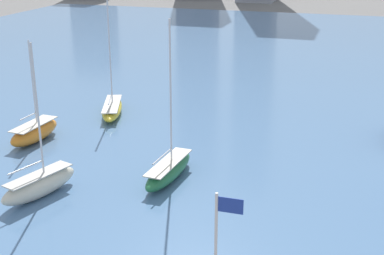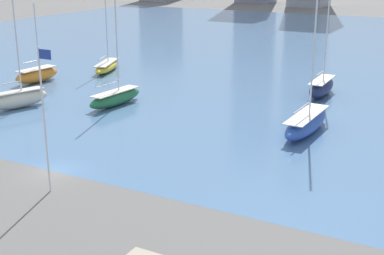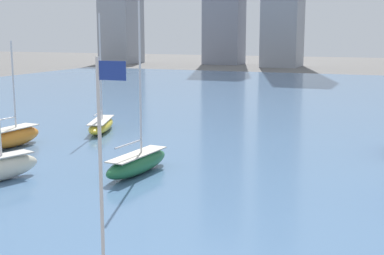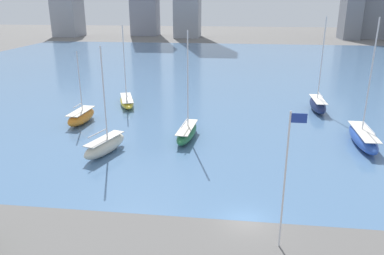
{
  "view_description": "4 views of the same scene",
  "coord_description": "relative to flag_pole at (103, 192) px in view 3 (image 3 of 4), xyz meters",
  "views": [
    {
      "loc": [
        7.66,
        -22.95,
        21.48
      ],
      "look_at": [
        -5.4,
        18.89,
        5.77
      ],
      "focal_mm": 50.0,
      "sensor_mm": 36.0,
      "label": 1
    },
    {
      "loc": [
        30.25,
        -31.39,
        17.28
      ],
      "look_at": [
        7.0,
        11.79,
        1.65
      ],
      "focal_mm": 50.0,
      "sensor_mm": 36.0,
      "label": 2
    },
    {
      "loc": [
        13.06,
        -20.08,
        12.11
      ],
      "look_at": [
        -1.53,
        16.45,
        5.06
      ],
      "focal_mm": 50.0,
      "sensor_mm": 36.0,
      "label": 3
    },
    {
      "loc": [
        -1.21,
        -29.07,
        18.69
      ],
      "look_at": [
        -6.05,
        10.08,
        5.11
      ],
      "focal_mm": 35.0,
      "sensor_mm": 36.0,
      "label": 4
    }
  ],
  "objects": [
    {
      "name": "harbor_water",
      "position": [
        -2.66,
        73.2,
        -6.1
      ],
      "size": [
        180.0,
        140.0,
        0.0
      ],
      "color": "#4C7099",
      "rests_on": "ground_plane"
    },
    {
      "name": "flag_pole",
      "position": [
        0.0,
        0.0,
        0.0
      ],
      "size": [
        1.24,
        0.14,
        11.24
      ],
      "color": "silver",
      "rests_on": "ground_plane"
    },
    {
      "name": "sailboat_yellow",
      "position": [
        -24.09,
        39.22,
        -5.26
      ],
      "size": [
        5.57,
        9.94,
        14.37
      ],
      "rotation": [
        0.0,
        0.0,
        0.35
      ],
      "color": "yellow",
      "rests_on": "harbor_water"
    },
    {
      "name": "sailboat_orange",
      "position": [
        -28.17,
        27.98,
        -5.01
      ],
      "size": [
        2.96,
        7.72,
        11.2
      ],
      "rotation": [
        0.0,
        0.0,
        -0.07
      ],
      "color": "orange",
      "rests_on": "harbor_water"
    },
    {
      "name": "sailboat_green",
      "position": [
        -10.63,
        23.05,
        -5.1
      ],
      "size": [
        2.81,
        9.04,
        14.86
      ],
      "rotation": [
        0.0,
        0.0,
        -0.08
      ],
      "color": "#236B3D",
      "rests_on": "harbor_water"
    }
  ]
}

